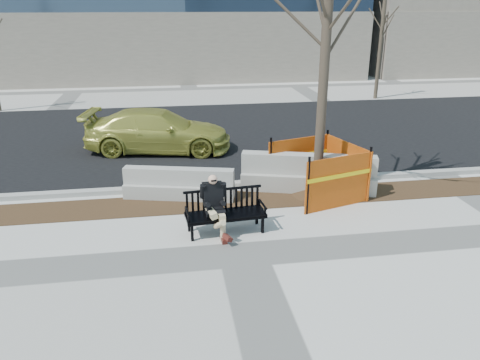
# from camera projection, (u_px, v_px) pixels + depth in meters

# --- Properties ---
(ground) EXTENTS (120.00, 120.00, 0.00)m
(ground) POSITION_uv_depth(u_px,v_px,m) (243.00, 254.00, 9.06)
(ground) COLOR beige
(ground) RESTS_ON ground
(mulch_strip) EXTENTS (40.00, 1.20, 0.02)m
(mulch_strip) POSITION_uv_depth(u_px,v_px,m) (226.00, 201.00, 11.45)
(mulch_strip) COLOR #47301C
(mulch_strip) RESTS_ON ground
(asphalt_street) EXTENTS (60.00, 10.40, 0.01)m
(asphalt_street) POSITION_uv_depth(u_px,v_px,m) (204.00, 135.00, 17.18)
(asphalt_street) COLOR black
(asphalt_street) RESTS_ON ground
(curb) EXTENTS (60.00, 0.25, 0.12)m
(curb) POSITION_uv_depth(u_px,v_px,m) (221.00, 185.00, 12.31)
(curb) COLOR #9E9B93
(curb) RESTS_ON ground
(bench) EXTENTS (1.75, 0.76, 0.91)m
(bench) POSITION_uv_depth(u_px,v_px,m) (226.00, 232.00, 9.93)
(bench) COLOR black
(bench) RESTS_ON ground
(seated_man) EXTENTS (0.61, 0.93, 1.24)m
(seated_man) POSITION_uv_depth(u_px,v_px,m) (215.00, 232.00, 9.92)
(seated_man) COLOR black
(seated_man) RESTS_ON ground
(tree_fence) EXTENTS (3.44, 3.44, 6.89)m
(tree_fence) POSITION_uv_depth(u_px,v_px,m) (316.00, 195.00, 11.85)
(tree_fence) COLOR #E35511
(tree_fence) RESTS_ON ground
(sedan) EXTENTS (4.86, 2.61, 1.34)m
(sedan) POSITION_uv_depth(u_px,v_px,m) (159.00, 151.00, 15.34)
(sedan) COLOR #A5A43D
(sedan) RESTS_ON ground
(jersey_barrier_left) EXTENTS (2.76, 1.18, 0.78)m
(jersey_barrier_left) POSITION_uv_depth(u_px,v_px,m) (180.00, 198.00, 11.67)
(jersey_barrier_left) COLOR #A6A39B
(jersey_barrier_left) RESTS_ON ground
(jersey_barrier_right) EXTENTS (3.44, 1.59, 0.97)m
(jersey_barrier_right) POSITION_uv_depth(u_px,v_px,m) (307.00, 190.00, 12.15)
(jersey_barrier_right) COLOR #A6A49C
(jersey_barrier_right) RESTS_ON ground
(far_tree_left) EXTENTS (2.61, 2.61, 5.39)m
(far_tree_left) POSITION_uv_depth(u_px,v_px,m) (0.00, 111.00, 20.96)
(far_tree_left) COLOR #493E2F
(far_tree_left) RESTS_ON ground
(far_tree_right) EXTENTS (2.16, 2.16, 5.51)m
(far_tree_right) POSITION_uv_depth(u_px,v_px,m) (375.00, 98.00, 23.66)
(far_tree_right) COLOR brown
(far_tree_right) RESTS_ON ground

